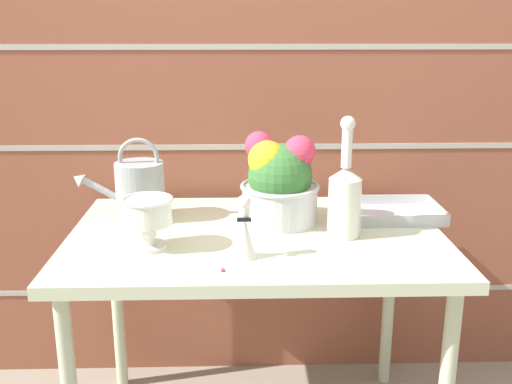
{
  "coord_description": "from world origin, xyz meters",
  "views": [
    {
      "loc": [
        -0.05,
        -1.74,
        1.37
      ],
      "look_at": [
        0.0,
        0.04,
        0.86
      ],
      "focal_mm": 42.0,
      "sensor_mm": 36.0,
      "label": 1
    }
  ],
  "objects_px": {
    "crystal_pedestal_bowl": "(148,215)",
    "wire_tray": "(391,213)",
    "flower_planter": "(279,182)",
    "figurine_vase": "(244,233)",
    "glass_decanter": "(345,197)",
    "watering_can": "(139,189)"
  },
  "relations": [
    {
      "from": "crystal_pedestal_bowl",
      "to": "wire_tray",
      "type": "height_order",
      "value": "crystal_pedestal_bowl"
    },
    {
      "from": "wire_tray",
      "to": "crystal_pedestal_bowl",
      "type": "bearing_deg",
      "value": -160.48
    },
    {
      "from": "flower_planter",
      "to": "figurine_vase",
      "type": "relative_size",
      "value": 1.63
    },
    {
      "from": "crystal_pedestal_bowl",
      "to": "glass_decanter",
      "type": "bearing_deg",
      "value": 8.62
    },
    {
      "from": "crystal_pedestal_bowl",
      "to": "figurine_vase",
      "type": "bearing_deg",
      "value": -16.13
    },
    {
      "from": "figurine_vase",
      "to": "wire_tray",
      "type": "xyz_separation_m",
      "value": [
        0.49,
        0.35,
        -0.06
      ]
    },
    {
      "from": "figurine_vase",
      "to": "glass_decanter",
      "type": "bearing_deg",
      "value": 28.67
    },
    {
      "from": "figurine_vase",
      "to": "wire_tray",
      "type": "distance_m",
      "value": 0.61
    },
    {
      "from": "crystal_pedestal_bowl",
      "to": "figurine_vase",
      "type": "height_order",
      "value": "figurine_vase"
    },
    {
      "from": "watering_can",
      "to": "glass_decanter",
      "type": "bearing_deg",
      "value": -15.8
    },
    {
      "from": "flower_planter",
      "to": "wire_tray",
      "type": "height_order",
      "value": "flower_planter"
    },
    {
      "from": "crystal_pedestal_bowl",
      "to": "flower_planter",
      "type": "distance_m",
      "value": 0.45
    },
    {
      "from": "glass_decanter",
      "to": "flower_planter",
      "type": "bearing_deg",
      "value": 144.47
    },
    {
      "from": "crystal_pedestal_bowl",
      "to": "wire_tray",
      "type": "xyz_separation_m",
      "value": [
        0.76,
        0.27,
        -0.09
      ]
    },
    {
      "from": "watering_can",
      "to": "figurine_vase",
      "type": "bearing_deg",
      "value": -45.59
    },
    {
      "from": "figurine_vase",
      "to": "flower_planter",
      "type": "bearing_deg",
      "value": 69.11
    },
    {
      "from": "watering_can",
      "to": "wire_tray",
      "type": "distance_m",
      "value": 0.84
    },
    {
      "from": "flower_planter",
      "to": "glass_decanter",
      "type": "distance_m",
      "value": 0.23
    },
    {
      "from": "watering_can",
      "to": "crystal_pedestal_bowl",
      "type": "height_order",
      "value": "watering_can"
    },
    {
      "from": "watering_can",
      "to": "flower_planter",
      "type": "xyz_separation_m",
      "value": [
        0.45,
        -0.05,
        0.03
      ]
    },
    {
      "from": "watering_can",
      "to": "glass_decanter",
      "type": "height_order",
      "value": "glass_decanter"
    },
    {
      "from": "watering_can",
      "to": "glass_decanter",
      "type": "distance_m",
      "value": 0.67
    }
  ]
}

